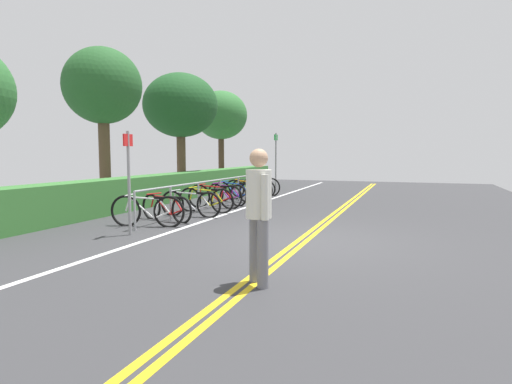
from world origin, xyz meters
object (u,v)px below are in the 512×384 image
object	(u,v)px
sign_post_near	(129,172)
bicycle_4	(215,196)
bicycle_9	(261,186)
tree_extra	(221,116)
bicycle_1	(166,208)
bicycle_7	(249,190)
tree_far_right	(180,106)
bicycle_2	(190,204)
bicycle_5	(227,194)
bicycle_6	(235,192)
bicycle_3	(206,200)
bicycle_8	(253,188)
bike_rack	(220,186)
bicycle_0	(147,211)
pedestrian	(259,207)
sign_post_far	(276,157)
tree_mid	(103,88)

from	to	relation	value
sign_post_near	bicycle_4	bearing A→B (deg)	2.78
bicycle_9	tree_extra	distance (m)	6.13
bicycle_1	sign_post_near	world-z (taller)	sign_post_near
bicycle_1	bicycle_9	xyz separation A→B (m)	(6.82, -0.06, 0.02)
bicycle_7	tree_far_right	size ratio (longest dim) A/B	0.37
bicycle_2	bicycle_7	bearing A→B (deg)	0.31
bicycle_5	bicycle_6	world-z (taller)	bicycle_6
bicycle_3	bicycle_8	xyz separation A→B (m)	(4.25, 0.17, -0.02)
bicycle_1	bicycle_9	bearing A→B (deg)	-0.54
bike_rack	tree_extra	distance (m)	8.98
sign_post_near	tree_extra	bearing A→B (deg)	16.36
bicycle_2	bicycle_7	distance (m)	4.30
bicycle_7	bicycle_9	bearing A→B (deg)	3.90
bicycle_4	bicycle_8	world-z (taller)	bicycle_4
bicycle_0	bicycle_6	distance (m)	5.14
bicycle_5	bicycle_8	distance (m)	2.51
bicycle_6	bicycle_3	bearing A→B (deg)	-175.77
bicycle_6	tree_extra	bearing A→B (deg)	27.99
tree_far_right	pedestrian	bearing A→B (deg)	-146.04
sign_post_near	tree_extra	distance (m)	13.29
bicycle_3	sign_post_far	bearing A→B (deg)	-0.21
bicycle_4	bicycle_5	xyz separation A→B (m)	(0.85, -0.02, -0.02)
bicycle_8	bicycle_2	bearing A→B (deg)	-178.15
bicycle_5	tree_far_right	bearing A→B (deg)	48.81
bike_rack	bicycle_3	size ratio (longest dim) A/B	5.16
tree_far_right	bicycle_7	bearing A→B (deg)	-109.37
bicycle_4	bicycle_5	bearing A→B (deg)	-1.22
bicycle_1	bicycle_5	xyz separation A→B (m)	(3.49, -0.07, 0.02)
bicycle_5	bicycle_7	xyz separation A→B (m)	(1.66, -0.10, 0.02)
bicycle_6	bicycle_8	bearing A→B (deg)	-0.83
bicycle_1	bicycle_5	world-z (taller)	bicycle_5
bicycle_9	bicycle_7	bearing A→B (deg)	-176.10
bicycle_2	tree_far_right	distance (m)	7.16
bicycle_1	tree_extra	distance (m)	11.73
sign_post_far	bicycle_0	bearing A→B (deg)	178.72
bicycle_5	pedestrian	bearing A→B (deg)	-153.57
bicycle_6	bicycle_8	size ratio (longest dim) A/B	1.01
bicycle_3	sign_post_far	world-z (taller)	sign_post_far
bicycle_7	tree_extra	distance (m)	7.37
bicycle_3	sign_post_near	xyz separation A→B (m)	(-3.56, -0.07, 0.92)
bicycle_6	bicycle_2	bearing A→B (deg)	-176.84
bicycle_1	bicycle_6	bearing A→B (deg)	-0.14
bike_rack	bicycle_0	xyz separation A→B (m)	(-3.82, 0.06, -0.29)
tree_mid	bicycle_1	bearing A→B (deg)	-121.71
bike_rack	tree_far_right	xyz separation A→B (m)	(3.33, 3.24, 2.86)
bicycle_1	tree_mid	world-z (taller)	tree_mid
bicycle_7	tree_mid	xyz separation A→B (m)	(-2.95, 3.73, 3.32)
bike_rack	bicycle_9	xyz separation A→B (m)	(3.83, 0.01, -0.30)
bicycle_3	bicycle_4	bearing A→B (deg)	9.18
pedestrian	tree_extra	size ratio (longest dim) A/B	0.36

